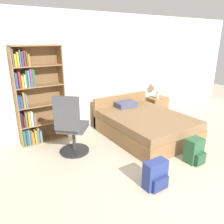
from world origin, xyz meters
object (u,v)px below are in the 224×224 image
table_lamp (157,82)px  backpack_green (194,151)px  bed (144,124)px  backpack_blue (156,175)px  bookshelf (34,98)px  nightstand (157,106)px  water_bottle (157,95)px  office_chair (71,128)px

table_lamp → backpack_green: bearing=-117.8°
bed → backpack_blue: bed is taller
bookshelf → nightstand: size_ratio=3.60×
backpack_green → bookshelf: bearing=132.2°
backpack_blue → water_bottle: bearing=46.1°
office_chair → water_bottle: (2.76, 0.69, 0.07)m
table_lamp → backpack_blue: table_lamp is taller
office_chair → table_lamp: (2.83, 0.82, 0.39)m
bookshelf → nightstand: (3.26, -0.10, -0.69)m
nightstand → backpack_blue: (-2.24, -2.31, -0.06)m
nightstand → water_bottle: size_ratio=2.92×
bookshelf → office_chair: bearing=-66.1°
nightstand → table_lamp: table_lamp is taller
bed → backpack_green: (-0.00, -1.34, -0.04)m
nightstand → table_lamp: size_ratio=1.04×
bookshelf → nightstand: bearing=-1.7°
bed → backpack_green: 1.34m
office_chair → water_bottle: 2.84m
table_lamp → water_bottle: table_lamp is taller
bookshelf → backpack_blue: bookshelf is taller
nightstand → table_lamp: bearing=137.4°
backpack_green → table_lamp: bearing=62.2°
bookshelf → water_bottle: 3.17m
bed → office_chair: (-1.67, 0.05, 0.28)m
water_bottle → backpack_green: size_ratio=0.43×
bed → nightstand: 1.46m
bookshelf → nightstand: bookshelf is taller
backpack_green → bed: bearing=89.8°
bookshelf → table_lamp: size_ratio=3.73×
office_chair → table_lamp: size_ratio=2.23×
nightstand → water_bottle: bearing=-138.8°
table_lamp → bookshelf: bearing=178.9°
office_chair → water_bottle: bearing=14.0°
water_bottle → backpack_blue: 3.10m
bed → bookshelf: bearing=155.7°
backpack_blue → table_lamp: bearing=46.8°
table_lamp → backpack_green: (-1.16, -2.21, -0.71)m
bed → table_lamp: size_ratio=3.80×
bed → water_bottle: (1.09, 0.74, 0.35)m
nightstand → backpack_green: size_ratio=1.24×
bed → water_bottle: bearing=34.1°
office_chair → backpack_blue: bearing=-67.7°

